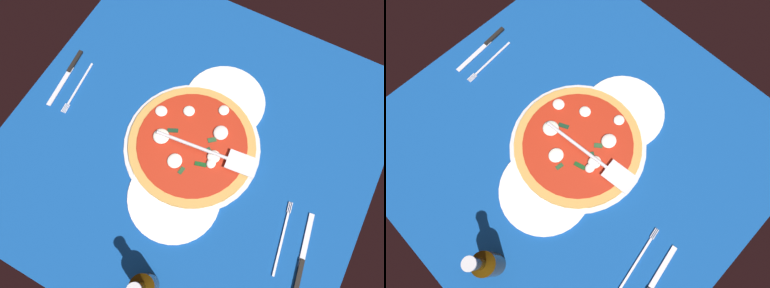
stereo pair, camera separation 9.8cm
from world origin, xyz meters
TOP-DOWN VIEW (x-y plane):
  - ground_plane at (0.00, 0.00)cm, footprint 104.79×104.79cm
  - checker_pattern at (-0.00, 0.00)cm, footprint 104.79×104.79cm
  - pizza_pan at (0.84, 0.97)cm, footprint 39.97×39.97cm
  - dinner_plate_left at (-16.69, 3.08)cm, footprint 24.62×24.62cm
  - dinner_plate_right at (16.49, 3.72)cm, footprint 25.92×25.92cm
  - pizza at (0.76, 0.91)cm, footprint 37.12×37.12cm
  - pizza_server at (1.23, 7.41)cm, footprint 6.68×29.86cm
  - place_setting_near at (-0.68, -42.47)cm, footprint 21.01×13.83cm
  - place_setting_far at (13.64, 38.07)cm, footprint 20.81×16.16cm
  - beer_bottle at (39.44, 8.88)cm, footprint 5.97×5.97cm

SIDE VIEW (x-z plane):
  - ground_plane at x=0.00cm, z-range -0.80..0.00cm
  - checker_pattern at x=0.00cm, z-range 0.00..0.10cm
  - place_setting_near at x=-0.68cm, z-range -0.24..1.16cm
  - place_setting_far at x=13.64cm, z-range -0.24..1.16cm
  - pizza_pan at x=0.84cm, z-range 0.10..1.03cm
  - dinner_plate_left at x=-16.69cm, z-range 0.10..1.10cm
  - dinner_plate_right at x=16.49cm, z-range 0.10..1.10cm
  - pizza at x=0.76cm, z-range 0.39..3.31cm
  - pizza_server at x=1.23cm, z-range 3.80..4.80cm
  - beer_bottle at x=39.44cm, z-range -2.73..19.90cm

